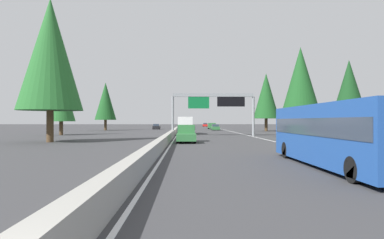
{
  "coord_description": "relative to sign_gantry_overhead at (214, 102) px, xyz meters",
  "views": [
    {
      "loc": [
        -1.52,
        -1.73,
        2.3
      ],
      "look_at": [
        52.53,
        -2.72,
        2.52
      ],
      "focal_mm": 30.32,
      "sensor_mm": 36.0,
      "label": 1
    }
  ],
  "objects": [
    {
      "name": "conifer_right_mid",
      "position": [
        -1.6,
        -12.67,
        2.91
      ],
      "size": [
        5.83,
        5.83,
        13.26
      ],
      "color": "#4C3823",
      "rests_on": "ground"
    },
    {
      "name": "oncoming_near",
      "position": [
        39.35,
        12.38,
        -4.47
      ],
      "size": [
        4.4,
        1.8,
        1.47
      ],
      "rotation": [
        0.0,
        0.0,
        3.14
      ],
      "color": "black",
      "rests_on": "ground"
    },
    {
      "name": "conifer_right_near",
      "position": [
        -11.52,
        -14.89,
        0.6
      ],
      "size": [
        4.17,
        4.17,
        9.49
      ],
      "color": "#4C3823",
      "rests_on": "ground"
    },
    {
      "name": "pickup_mid_center",
      "position": [
        -14.15,
        4.29,
        -4.24
      ],
      "size": [
        5.6,
        2.0,
        1.86
      ],
      "color": "#2D6B38",
      "rests_on": "ground"
    },
    {
      "name": "sedan_mid_left",
      "position": [
        77.99,
        -3.17,
        -4.47
      ],
      "size": [
        4.4,
        1.8,
        1.47
      ],
      "color": "red",
      "rests_on": "ground"
    },
    {
      "name": "conifer_left_near",
      "position": [
        3.46,
        24.51,
        0.98
      ],
      "size": [
        4.45,
        4.45,
        10.1
      ],
      "color": "#4C3823",
      "rests_on": "ground"
    },
    {
      "name": "conifer_left_foreground",
      "position": [
        -14.05,
        18.99,
        4.34
      ],
      "size": [
        6.87,
        6.87,
        15.61
      ],
      "color": "#4C3823",
      "rests_on": "ground"
    },
    {
      "name": "shoulder_stripe_right",
      "position": [
        22.26,
        -5.49,
        -5.15
      ],
      "size": [
        160.0,
        0.16,
        0.01
      ],
      "primitive_type": "cube",
      "color": "silver",
      "rests_on": "ground"
    },
    {
      "name": "minivan_distant_b",
      "position": [
        41.88,
        -2.89,
        -4.21
      ],
      "size": [
        5.0,
        1.95,
        1.69
      ],
      "color": "#2D6B38",
      "rests_on": "ground"
    },
    {
      "name": "box_truck_near_center",
      "position": [
        7.07,
        4.44,
        -3.55
      ],
      "size": [
        8.5,
        2.4,
        2.95
      ],
      "color": "white",
      "rests_on": "ground"
    },
    {
      "name": "shoulder_stripe_median",
      "position": [
        22.26,
        5.78,
        -5.15
      ],
      "size": [
        160.0,
        0.16,
        0.01
      ],
      "primitive_type": "cube",
      "color": "silver",
      "rests_on": "ground"
    },
    {
      "name": "bus_far_right",
      "position": [
        -33.42,
        -2.98,
        -3.44
      ],
      "size": [
        11.5,
        2.55,
        3.1
      ],
      "color": "#1E4793",
      "rests_on": "ground"
    },
    {
      "name": "sign_gantry_overhead",
      "position": [
        0.0,
        0.0,
        0.0
      ],
      "size": [
        0.5,
        12.68,
        6.48
      ],
      "color": "gray",
      "rests_on": "ground"
    },
    {
      "name": "sedan_distant_a",
      "position": [
        29.76,
        -2.85,
        -4.47
      ],
      "size": [
        4.4,
        1.8,
        1.47
      ],
      "color": "#2D6B38",
      "rests_on": "ground"
    },
    {
      "name": "conifer_right_far",
      "position": [
        22.57,
        -13.54,
        2.7
      ],
      "size": [
        5.68,
        5.68,
        12.91
      ],
      "color": "#4C3823",
      "rests_on": "ground"
    },
    {
      "name": "median_barrier",
      "position": [
        32.26,
        6.33,
        -4.71
      ],
      "size": [
        180.0,
        0.56,
        0.9
      ],
      "primitive_type": "cube",
      "color": "#9E9B93",
      "rests_on": "ground"
    },
    {
      "name": "conifer_left_mid",
      "position": [
        29.12,
        23.74,
        1.88
      ],
      "size": [
        5.09,
        5.09,
        11.57
      ],
      "color": "#4C3823",
      "rests_on": "ground"
    },
    {
      "name": "ground_plane",
      "position": [
        12.26,
        6.03,
        -5.16
      ],
      "size": [
        320.0,
        320.0,
        0.0
      ],
      "primitive_type": "plane",
      "color": "#38383A"
    }
  ]
}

